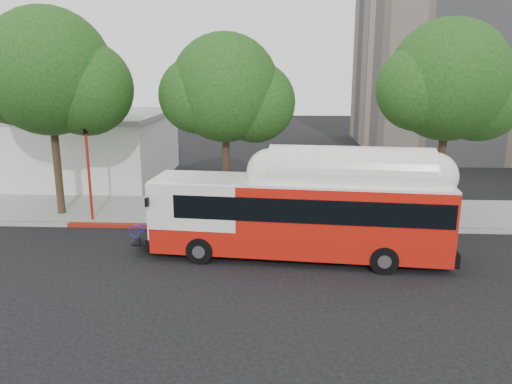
# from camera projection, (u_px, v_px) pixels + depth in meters

# --- Properties ---
(ground) EXTENTS (120.00, 120.00, 0.00)m
(ground) POSITION_uv_depth(u_px,v_px,m) (236.00, 262.00, 18.49)
(ground) COLOR black
(ground) RESTS_ON ground
(sidewalk) EXTENTS (60.00, 5.00, 0.15)m
(sidewalk) POSITION_uv_depth(u_px,v_px,m) (248.00, 211.00, 24.77)
(sidewalk) COLOR gray
(sidewalk) RESTS_ON ground
(curb_strip) EXTENTS (60.00, 0.30, 0.15)m
(curb_strip) POSITION_uv_depth(u_px,v_px,m) (244.00, 227.00, 22.25)
(curb_strip) COLOR gray
(curb_strip) RESTS_ON ground
(red_curb_segment) EXTENTS (10.00, 0.32, 0.16)m
(red_curb_segment) POSITION_uv_depth(u_px,v_px,m) (178.00, 226.00, 22.40)
(red_curb_segment) COLOR maroon
(red_curb_segment) RESTS_ON ground
(street_tree_left) EXTENTS (6.67, 5.80, 9.74)m
(street_tree_left) POSITION_uv_depth(u_px,v_px,m) (59.00, 77.00, 22.71)
(street_tree_left) COLOR #2D2116
(street_tree_left) RESTS_ON ground
(street_tree_mid) EXTENTS (5.75, 5.00, 8.62)m
(street_tree_mid) POSITION_uv_depth(u_px,v_px,m) (234.00, 92.00, 22.97)
(street_tree_mid) COLOR #2D2116
(street_tree_mid) RESTS_ON ground
(street_tree_right) EXTENTS (6.21, 5.40, 9.18)m
(street_tree_right) POSITION_uv_depth(u_px,v_px,m) (458.00, 85.00, 22.20)
(street_tree_right) COLOR #2D2116
(street_tree_right) RESTS_ON ground
(low_commercial_bldg) EXTENTS (16.20, 10.20, 4.25)m
(low_commercial_bldg) POSITION_uv_depth(u_px,v_px,m) (40.00, 145.00, 32.24)
(low_commercial_bldg) COLOR silver
(low_commercial_bldg) RESTS_ON ground
(transit_bus) EXTENTS (11.81, 3.36, 3.45)m
(transit_bus) POSITION_uv_depth(u_px,v_px,m) (301.00, 217.00, 18.51)
(transit_bus) COLOR red
(transit_bus) RESTS_ON ground
(signal_pole) EXTENTS (0.12, 0.41, 4.38)m
(signal_pole) POSITION_uv_depth(u_px,v_px,m) (89.00, 175.00, 22.67)
(signal_pole) COLOR #B31E13
(signal_pole) RESTS_ON ground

